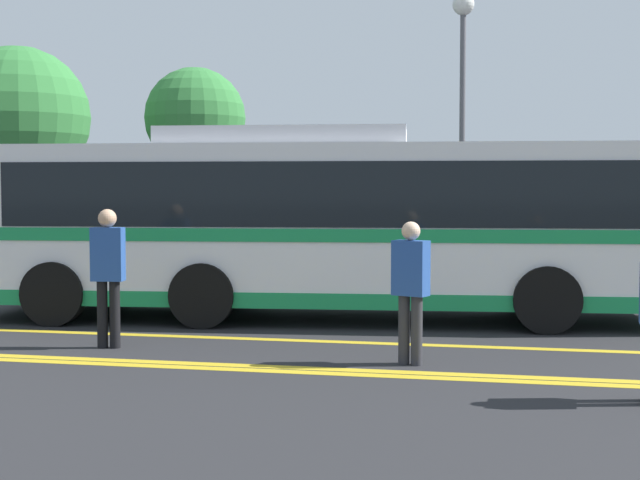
{
  "coord_description": "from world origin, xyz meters",
  "views": [
    {
      "loc": [
        4.31,
        -14.62,
        2.11
      ],
      "look_at": [
        1.38,
        -0.38,
        1.29
      ],
      "focal_mm": 50.0,
      "sensor_mm": 36.0,
      "label": 1
    }
  ],
  "objects_px": {
    "parked_car_1": "(183,256)",
    "street_lamp": "(463,71)",
    "pedestrian_1": "(411,283)",
    "tree_1": "(195,119)",
    "tree_0": "(19,117)",
    "pedestrian_0": "(108,268)",
    "transit_bus": "(319,220)"
  },
  "relations": [
    {
      "from": "street_lamp",
      "to": "tree_0",
      "type": "height_order",
      "value": "street_lamp"
    },
    {
      "from": "pedestrian_0",
      "to": "tree_1",
      "type": "height_order",
      "value": "tree_1"
    },
    {
      "from": "parked_car_1",
      "to": "pedestrian_0",
      "type": "relative_size",
      "value": 2.62
    },
    {
      "from": "transit_bus",
      "to": "parked_car_1",
      "type": "xyz_separation_m",
      "value": [
        -3.93,
        4.22,
        -0.95
      ]
    },
    {
      "from": "street_lamp",
      "to": "transit_bus",
      "type": "bearing_deg",
      "value": -104.91
    },
    {
      "from": "pedestrian_0",
      "to": "street_lamp",
      "type": "distance_m",
      "value": 12.06
    },
    {
      "from": "pedestrian_1",
      "to": "street_lamp",
      "type": "distance_m",
      "value": 11.65
    },
    {
      "from": "pedestrian_0",
      "to": "parked_car_1",
      "type": "bearing_deg",
      "value": -84.53
    },
    {
      "from": "parked_car_1",
      "to": "tree_1",
      "type": "distance_m",
      "value": 8.1
    },
    {
      "from": "transit_bus",
      "to": "tree_1",
      "type": "distance_m",
      "value": 12.99
    },
    {
      "from": "transit_bus",
      "to": "street_lamp",
      "type": "height_order",
      "value": "street_lamp"
    },
    {
      "from": "transit_bus",
      "to": "tree_1",
      "type": "xyz_separation_m",
      "value": [
        -6.1,
        11.17,
        2.62
      ]
    },
    {
      "from": "transit_bus",
      "to": "tree_1",
      "type": "relative_size",
      "value": 2.03
    },
    {
      "from": "transit_bus",
      "to": "pedestrian_1",
      "type": "relative_size",
      "value": 6.75
    },
    {
      "from": "tree_0",
      "to": "pedestrian_0",
      "type": "bearing_deg",
      "value": -55.47
    },
    {
      "from": "parked_car_1",
      "to": "street_lamp",
      "type": "height_order",
      "value": "street_lamp"
    },
    {
      "from": "transit_bus",
      "to": "pedestrian_1",
      "type": "distance_m",
      "value": 4.09
    },
    {
      "from": "street_lamp",
      "to": "tree_0",
      "type": "distance_m",
      "value": 12.45
    },
    {
      "from": "tree_0",
      "to": "tree_1",
      "type": "xyz_separation_m",
      "value": [
        4.3,
        2.51,
        0.08
      ]
    },
    {
      "from": "tree_0",
      "to": "tree_1",
      "type": "bearing_deg",
      "value": 30.29
    },
    {
      "from": "street_lamp",
      "to": "tree_0",
      "type": "xyz_separation_m",
      "value": [
        -12.36,
        1.28,
        -0.79
      ]
    },
    {
      "from": "pedestrian_0",
      "to": "tree_0",
      "type": "xyz_separation_m",
      "value": [
        -8.2,
        11.92,
        3.08
      ]
    },
    {
      "from": "pedestrian_1",
      "to": "tree_1",
      "type": "xyz_separation_m",
      "value": [
        -7.96,
        14.75,
        3.24
      ]
    },
    {
      "from": "pedestrian_1",
      "to": "tree_1",
      "type": "relative_size",
      "value": 0.3
    },
    {
      "from": "transit_bus",
      "to": "tree_0",
      "type": "height_order",
      "value": "tree_0"
    },
    {
      "from": "transit_bus",
      "to": "pedestrian_0",
      "type": "bearing_deg",
      "value": -39.7
    },
    {
      "from": "transit_bus",
      "to": "street_lamp",
      "type": "xyz_separation_m",
      "value": [
        1.96,
        7.38,
        3.33
      ]
    },
    {
      "from": "pedestrian_1",
      "to": "pedestrian_0",
      "type": "bearing_deg",
      "value": -163.28
    },
    {
      "from": "parked_car_1",
      "to": "tree_1",
      "type": "bearing_deg",
      "value": -165.39
    },
    {
      "from": "pedestrian_1",
      "to": "tree_0",
      "type": "xyz_separation_m",
      "value": [
        -12.26,
        12.24,
        3.16
      ]
    },
    {
      "from": "parked_car_1",
      "to": "transit_bus",
      "type": "bearing_deg",
      "value": 40.16
    },
    {
      "from": "pedestrian_0",
      "to": "pedestrian_1",
      "type": "xyz_separation_m",
      "value": [
        4.06,
        -0.32,
        -0.08
      ]
    }
  ]
}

